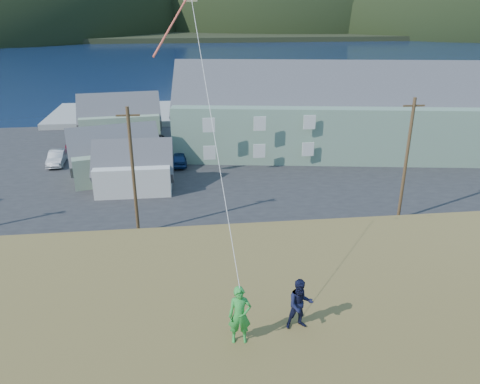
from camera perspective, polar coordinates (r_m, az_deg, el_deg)
The scene contains 15 objects.
ground at distance 34.18m, azimuth -6.90°, elevation -5.96°, with size 900.00×900.00×0.00m, color #0A1638.
grass_strip at distance 32.40m, azimuth -6.88°, elevation -7.55°, with size 110.00×8.00×0.10m, color #4C3D19.
waterfront_lot at distance 49.80m, azimuth -6.98°, elevation 3.35°, with size 72.00×36.00×0.12m, color #28282B.
wharf at distance 72.17m, azimuth -11.88°, elevation 9.32°, with size 26.00×14.00×0.90m, color gray.
far_shore at distance 360.46m, azimuth -7.15°, elevation 19.75°, with size 900.00×320.00×2.00m, color black.
far_hills at distance 311.81m, azimuth -0.20°, elevation 19.72°, with size 760.00×265.00×143.00m.
lodge at distance 53.15m, azimuth 11.33°, elevation 9.52°, with size 35.99×15.01×12.28m.
shed_palegreen_near at distance 46.66m, azimuth -14.98°, elevation 4.39°, with size 9.53×7.13×6.17m.
shed_white at distance 43.12m, azimuth -12.83°, elevation 2.91°, with size 7.08×4.71×5.63m.
shed_palegreen_far at distance 60.98m, azimuth -14.44°, elevation 8.80°, with size 10.55×6.72×6.72m.
utility_poles at distance 33.68m, azimuth -9.60°, elevation 2.25°, with size 36.83×0.24×9.60m.
parked_cars at distance 54.79m, azimuth -14.47°, elevation 5.44°, with size 17.06×12.73×1.58m.
kite_flyer_green at distance 13.30m, azimuth -0.03°, elevation -14.79°, with size 0.64×0.42×1.75m, color green.
kite_flyer_navy at distance 13.94m, azimuth 7.35°, elevation -13.42°, with size 0.77×0.60×1.59m, color black.
kite_rig at distance 16.65m, azimuth -6.31°, elevation 22.19°, with size 1.09×3.44×9.84m.
Camera 1 is at (0.60, -30.14, 16.09)m, focal length 35.00 mm.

